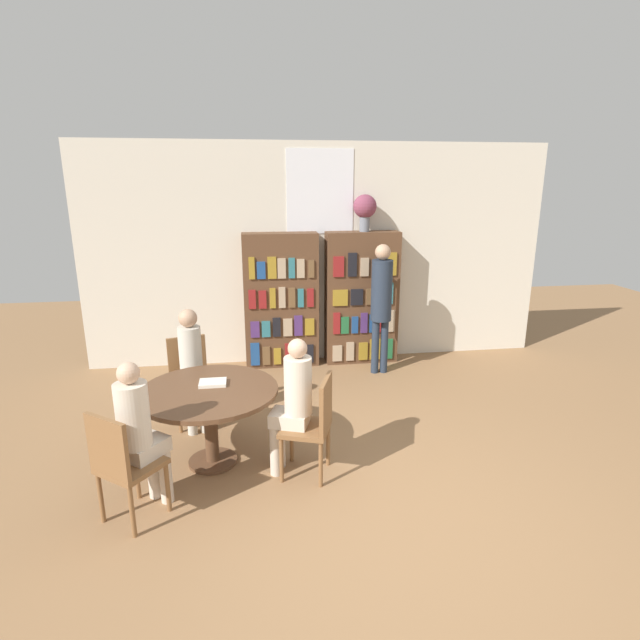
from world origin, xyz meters
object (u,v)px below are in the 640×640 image
seated_reader_left (192,363)px  librarian_standing (381,297)px  flower_vase (365,208)px  reading_table (209,401)px  seated_reader_right (293,400)px  chair_near_camera (122,462)px  bookshelf_left (281,301)px  chair_left_side (190,375)px  bookshelf_right (362,298)px  seated_reader_back (140,429)px  chair_far_side (314,421)px

seated_reader_left → librarian_standing: size_ratio=0.73×
flower_vase → reading_table: 3.50m
seated_reader_right → librarian_standing: (1.36, 2.22, 0.35)m
reading_table → chair_near_camera: bearing=-127.7°
seated_reader_left → seated_reader_right: (0.93, -0.99, -0.02)m
bookshelf_left → seated_reader_right: (-0.09, -2.72, -0.22)m
chair_left_side → bookshelf_right: bearing=-161.1°
reading_table → librarian_standing: librarian_standing is taller
flower_vase → bookshelf_left: bearing=-179.8°
bookshelf_left → seated_reader_back: bookshelf_left is taller
seated_reader_right → seated_reader_back: bearing=126.0°
bookshelf_left → librarian_standing: bearing=-21.5°
chair_far_side → librarian_standing: size_ratio=0.53×
chair_far_side → seated_reader_back: size_ratio=0.73×
bookshelf_left → chair_left_side: 1.94m
flower_vase → seated_reader_right: 3.33m
reading_table → chair_near_camera: (-0.58, -0.75, -0.10)m
seated_reader_right → seated_reader_back: size_ratio=1.00×
seated_reader_back → chair_left_side: bearing=120.1°
chair_left_side → seated_reader_right: size_ratio=0.73×
bookshelf_left → seated_reader_left: bearing=-120.7°
seated_reader_left → chair_far_side: bearing=120.2°
bookshelf_right → flower_vase: 1.23m
chair_far_side → seated_reader_left: 1.54m
chair_far_side → bookshelf_right: bearing=-0.8°
seated_reader_left → librarian_standing: librarian_standing is taller
chair_near_camera → seated_reader_back: bearing=90.0°
chair_left_side → seated_reader_right: seated_reader_right is taller
reading_table → chair_left_side: 0.96m
bookshelf_left → reading_table: bookshelf_left is taller
chair_near_camera → flower_vase: bearing=89.5°
bookshelf_right → flower_vase: (0.02, 0.00, 1.23)m
bookshelf_left → seated_reader_right: bookshelf_left is taller
chair_left_side → seated_reader_left: seated_reader_left is taller
chair_near_camera → chair_far_side: same height
chair_left_side → bookshelf_left: bearing=-141.2°
bookshelf_left → seated_reader_left: 2.03m
bookshelf_right → seated_reader_back: 3.91m
bookshelf_left → chair_near_camera: (-1.39, -3.22, -0.40)m
seated_reader_back → bookshelf_right: bearing=89.6°
bookshelf_right → flower_vase: flower_vase is taller
chair_near_camera → bookshelf_right: bearing=89.6°
seated_reader_left → seated_reader_back: (-0.25, -1.34, -0.01)m
chair_near_camera → seated_reader_right: 1.40m
flower_vase → reading_table: bearing=-128.3°
chair_left_side → chair_near_camera: bearing=63.0°
librarian_standing → seated_reader_back: bearing=-134.8°
bookshelf_left → chair_near_camera: bearing=-113.4°
chair_near_camera → librarian_standing: librarian_standing is taller
flower_vase → reading_table: (-1.95, -2.47, -1.53)m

